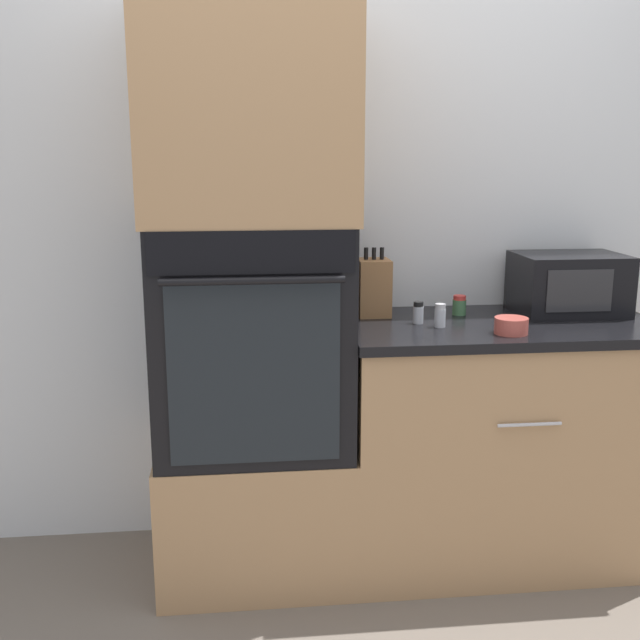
# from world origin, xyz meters

# --- Properties ---
(ground_plane) EXTENTS (12.00, 12.00, 0.00)m
(ground_plane) POSITION_xyz_m (0.00, 0.00, 0.00)
(ground_plane) COLOR #6B6056
(wall_back) EXTENTS (8.00, 0.05, 2.50)m
(wall_back) POSITION_xyz_m (0.00, 0.63, 1.25)
(wall_back) COLOR silver
(wall_back) RESTS_ON ground_plane
(oven_cabinet_base) EXTENTS (0.69, 0.60, 0.50)m
(oven_cabinet_base) POSITION_xyz_m (-0.35, 0.30, 0.25)
(oven_cabinet_base) COLOR #A87F56
(oven_cabinet_base) RESTS_ON ground_plane
(wall_oven) EXTENTS (0.67, 0.64, 0.79)m
(wall_oven) POSITION_xyz_m (-0.35, 0.30, 0.90)
(wall_oven) COLOR black
(wall_oven) RESTS_ON oven_cabinet_base
(oven_cabinet_upper) EXTENTS (0.69, 0.60, 0.78)m
(oven_cabinet_upper) POSITION_xyz_m (-0.35, 0.30, 1.68)
(oven_cabinet_upper) COLOR #A87F56
(oven_cabinet_upper) RESTS_ON wall_oven
(counter_unit) EXTENTS (1.16, 0.63, 0.92)m
(counter_unit) POSITION_xyz_m (0.57, 0.30, 0.46)
(counter_unit) COLOR #A87F56
(counter_unit) RESTS_ON ground_plane
(microwave) EXTENTS (0.40, 0.30, 0.23)m
(microwave) POSITION_xyz_m (0.87, 0.42, 1.04)
(microwave) COLOR black
(microwave) RESTS_ON counter_unit
(knife_block) EXTENTS (0.12, 0.13, 0.26)m
(knife_block) POSITION_xyz_m (0.12, 0.46, 1.03)
(knife_block) COLOR olive
(knife_block) RESTS_ON counter_unit
(bowl) EXTENTS (0.11, 0.11, 0.06)m
(bowl) POSITION_xyz_m (0.53, 0.11, 0.95)
(bowl) COLOR #B24C42
(bowl) RESTS_ON counter_unit
(condiment_jar_near) EXTENTS (0.04, 0.04, 0.08)m
(condiment_jar_near) POSITION_xyz_m (0.32, 0.24, 0.96)
(condiment_jar_near) COLOR silver
(condiment_jar_near) RESTS_ON counter_unit
(condiment_jar_mid) EXTENTS (0.05, 0.05, 0.07)m
(condiment_jar_mid) POSITION_xyz_m (0.45, 0.43, 0.96)
(condiment_jar_mid) COLOR #427047
(condiment_jar_mid) RESTS_ON counter_unit
(condiment_jar_far) EXTENTS (0.04, 0.04, 0.08)m
(condiment_jar_far) POSITION_xyz_m (0.25, 0.30, 0.96)
(condiment_jar_far) COLOR silver
(condiment_jar_far) RESTS_ON counter_unit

